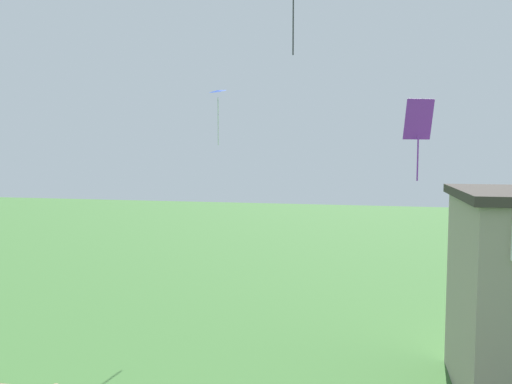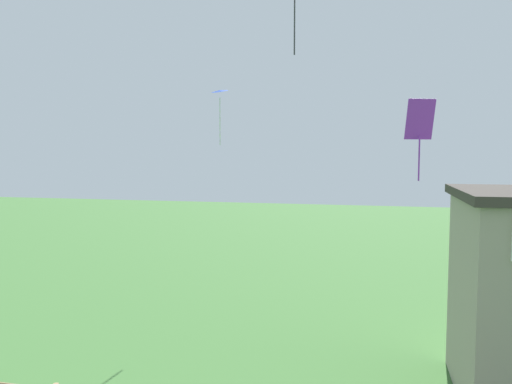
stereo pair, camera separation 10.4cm
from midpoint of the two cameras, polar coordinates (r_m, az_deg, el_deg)
The scene contains 2 objects.
kite_purple_streamer at distance 16.58m, azimuth 18.40°, elevation 7.34°, with size 0.95×0.60×2.56m.
kite_blue_delta at distance 21.73m, azimuth -4.02°, elevation 10.98°, with size 0.94×0.93×2.43m.
Camera 2 is at (2.81, -2.73, 6.47)m, focal length 35.00 mm.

